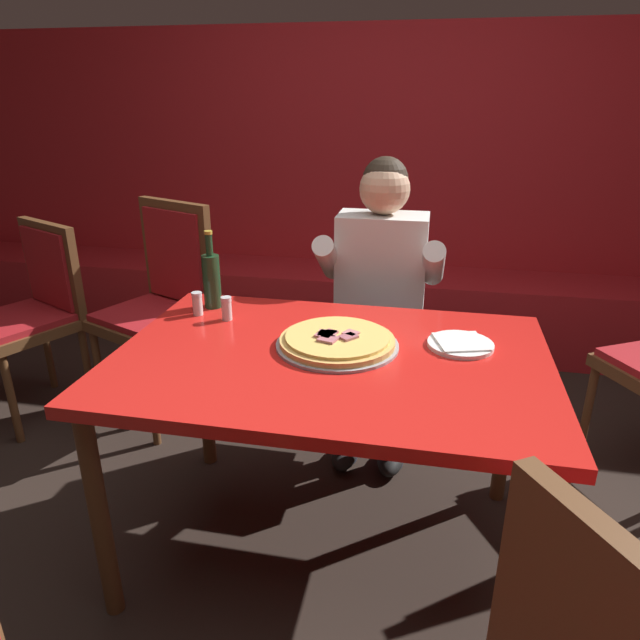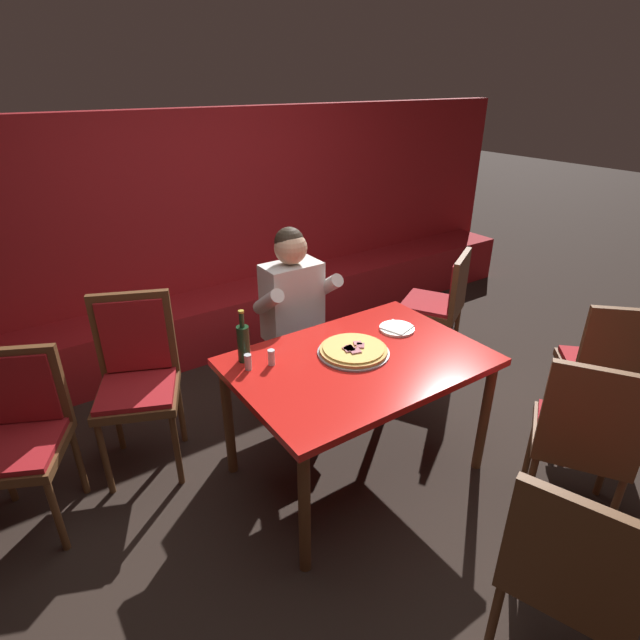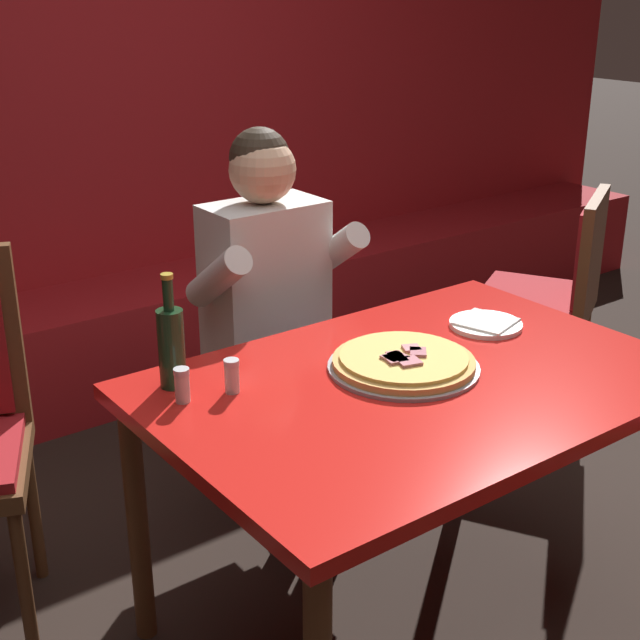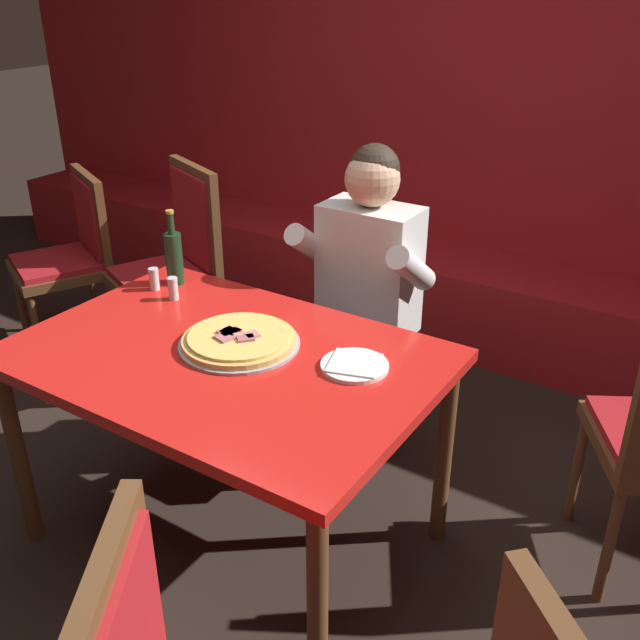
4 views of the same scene
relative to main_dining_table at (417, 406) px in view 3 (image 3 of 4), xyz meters
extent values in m
plane|color=black|center=(0.00, 0.00, -0.68)|extent=(24.00, 24.00, 0.00)
cube|color=#A3191E|center=(0.00, 2.18, 0.27)|extent=(6.80, 0.16, 1.90)
cube|color=#A3191E|center=(0.00, 1.86, -0.45)|extent=(6.46, 0.48, 0.46)
cylinder|color=brown|center=(-0.61, 0.40, -0.32)|extent=(0.06, 0.06, 0.72)
cylinder|color=brown|center=(0.61, 0.40, -0.32)|extent=(0.06, 0.06, 0.72)
cube|color=red|center=(0.00, 0.00, 0.06)|extent=(1.34, 0.92, 0.04)
cylinder|color=#9E9EA3|center=(0.01, 0.06, 0.08)|extent=(0.39, 0.39, 0.01)
cylinder|color=#DBA856|center=(0.01, 0.06, 0.10)|extent=(0.37, 0.37, 0.02)
cylinder|color=#E5BC5B|center=(0.01, 0.06, 0.11)|extent=(0.33, 0.33, 0.01)
cube|color=#C6757A|center=(-0.02, 0.06, 0.12)|extent=(0.06, 0.06, 0.01)
cube|color=#A85B66|center=(0.05, 0.05, 0.12)|extent=(0.07, 0.07, 0.01)
cube|color=#C6757A|center=(0.05, 0.08, 0.12)|extent=(0.06, 0.06, 0.01)
cube|color=#B76670|center=(-0.01, 0.08, 0.12)|extent=(0.05, 0.04, 0.01)
cube|color=#B76670|center=(-0.01, 0.02, 0.12)|extent=(0.07, 0.07, 0.01)
cube|color=#B76670|center=(-0.03, 0.05, 0.12)|extent=(0.07, 0.07, 0.01)
cylinder|color=white|center=(0.40, 0.14, 0.09)|extent=(0.21, 0.21, 0.01)
cube|color=white|center=(0.40, 0.14, 0.10)|extent=(0.19, 0.19, 0.01)
cylinder|color=#19381E|center=(-0.51, 0.33, 0.18)|extent=(0.07, 0.07, 0.20)
cylinder|color=#19381E|center=(-0.51, 0.33, 0.32)|extent=(0.03, 0.03, 0.08)
cylinder|color=#B29933|center=(-0.51, 0.33, 0.36)|extent=(0.03, 0.03, 0.01)
cylinder|color=silver|center=(-0.54, 0.24, 0.11)|extent=(0.04, 0.04, 0.07)
cylinder|color=silver|center=(-0.54, 0.24, 0.10)|extent=(0.03, 0.03, 0.04)
cylinder|color=silver|center=(-0.54, 0.24, 0.16)|extent=(0.04, 0.04, 0.01)
cylinder|color=silver|center=(-0.42, 0.21, 0.11)|extent=(0.04, 0.04, 0.07)
cylinder|color=#516B33|center=(-0.42, 0.21, 0.10)|extent=(0.03, 0.03, 0.04)
cylinder|color=silver|center=(-0.42, 0.21, 0.16)|extent=(0.04, 0.04, 0.01)
ellipsoid|color=black|center=(-0.03, 0.51, -0.63)|extent=(0.11, 0.24, 0.09)
ellipsoid|color=black|center=(0.17, 0.51, -0.63)|extent=(0.11, 0.24, 0.09)
cylinder|color=#282833|center=(-0.03, 0.51, -0.45)|extent=(0.11, 0.11, 0.43)
cylinder|color=#282833|center=(0.17, 0.51, -0.45)|extent=(0.11, 0.11, 0.43)
cube|color=#282833|center=(0.07, 0.61, -0.17)|extent=(0.34, 0.40, 0.12)
cube|color=silver|center=(0.07, 0.81, 0.10)|extent=(0.38, 0.22, 0.52)
cylinder|color=silver|center=(-0.15, 0.73, 0.18)|extent=(0.09, 0.30, 0.25)
cylinder|color=silver|center=(0.29, 0.73, 0.18)|extent=(0.09, 0.30, 0.25)
sphere|color=#D6A884|center=(0.07, 0.81, 0.47)|extent=(0.21, 0.21, 0.21)
sphere|color=#2D2319|center=(0.07, 0.82, 0.50)|extent=(0.19, 0.19, 0.19)
cylinder|color=brown|center=(1.32, 0.93, -0.45)|extent=(0.04, 0.04, 0.46)
cylinder|color=brown|center=(0.99, 0.74, -0.45)|extent=(0.04, 0.04, 0.46)
cylinder|color=brown|center=(1.51, 0.60, -0.45)|extent=(0.04, 0.04, 0.46)
cylinder|color=brown|center=(1.18, 0.41, -0.45)|extent=(0.04, 0.04, 0.46)
cube|color=brown|center=(1.25, 0.67, -0.20)|extent=(0.60, 0.60, 0.05)
cube|color=#A3191E|center=(1.25, 0.67, -0.16)|extent=(0.55, 0.55, 0.03)
cube|color=brown|center=(1.35, 0.49, 0.04)|extent=(0.40, 0.25, 0.43)
cube|color=#A3191E|center=(1.34, 0.52, 0.04)|extent=(0.33, 0.20, 0.36)
cylinder|color=brown|center=(-0.90, 0.47, -0.44)|extent=(0.04, 0.04, 0.48)
cylinder|color=brown|center=(-0.75, 0.82, -0.44)|extent=(0.04, 0.04, 0.48)
camera|label=1|loc=(0.29, -1.58, 0.84)|focal=32.00mm
camera|label=2|loc=(-1.47, -1.78, 1.44)|focal=28.00mm
camera|label=3|loc=(-1.42, -1.48, 1.03)|focal=50.00mm
camera|label=4|loc=(1.33, -1.50, 1.18)|focal=40.00mm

